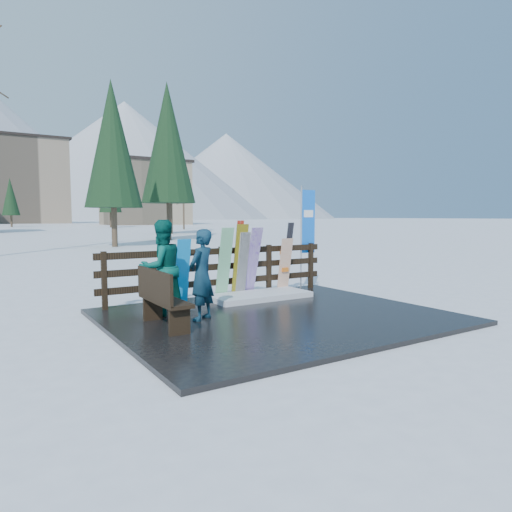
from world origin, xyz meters
TOP-DOWN VIEW (x-y plane):
  - ground at (0.00, 0.00)m, footprint 700.00×700.00m
  - deck at (0.00, 0.00)m, footprint 6.00×5.00m
  - fence at (0.00, 2.20)m, footprint 5.60×0.10m
  - snow_patch at (0.64, 1.60)m, footprint 2.29×1.00m
  - bench at (-2.19, 0.21)m, footprint 0.41×1.50m
  - snowboard_0 at (-1.04, 1.98)m, footprint 0.30×0.26m
  - snowboard_1 at (-0.04, 1.98)m, footprint 0.30×0.38m
  - snowboard_2 at (0.36, 1.98)m, footprint 0.30×0.31m
  - snowboard_3 at (0.70, 1.98)m, footprint 0.29×0.46m
  - snowboard_4 at (0.43, 1.98)m, footprint 0.25×0.31m
  - snowboard_5 at (1.62, 1.98)m, footprint 0.32×0.24m
  - ski_pair_a at (0.34, 2.05)m, footprint 0.16×0.32m
  - ski_pair_b at (1.74, 2.05)m, footprint 0.17×0.31m
  - rental_flag at (2.49, 2.25)m, footprint 0.45×0.04m
  - person_front at (-1.37, 0.38)m, footprint 0.70×0.64m
  - person_back at (-1.83, 1.12)m, footprint 0.96×0.80m
  - trees at (2.94, 46.95)m, footprint 42.35×68.63m

SIDE VIEW (x-z plane):
  - ground at x=0.00m, z-range 0.00..0.00m
  - deck at x=0.00m, z-range 0.00..0.08m
  - snow_patch at x=0.64m, z-range 0.08..0.20m
  - bench at x=-2.19m, z-range 0.11..1.08m
  - snowboard_5 at x=1.62m, z-range 0.08..1.39m
  - fence at x=0.00m, z-range 0.16..1.31m
  - snowboard_0 at x=-1.04m, z-range 0.08..1.44m
  - snowboard_4 at x=0.43m, z-range 0.08..1.56m
  - snowboard_3 at x=0.70m, z-range 0.08..1.66m
  - snowboard_1 at x=-0.04m, z-range 0.08..1.67m
  - person_front at x=-1.37m, z-range 0.08..1.69m
  - snowboard_2 at x=0.36m, z-range 0.08..1.74m
  - ski_pair_b at x=1.74m, z-range 0.08..1.76m
  - ski_pair_a at x=0.34m, z-range 0.08..1.82m
  - person_back at x=-1.83m, z-range 0.08..1.85m
  - rental_flag at x=2.49m, z-range 0.39..2.99m
  - trees at x=2.94m, z-range -1.07..13.28m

